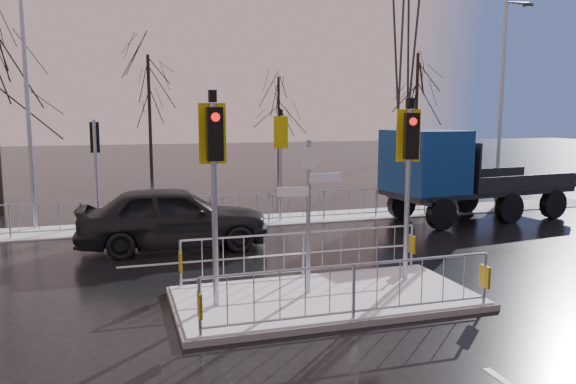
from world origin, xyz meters
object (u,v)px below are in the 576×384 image
object	(u,v)px
car_far_lane	(174,217)
street_lamp_left	(29,89)
traffic_island	(325,282)
flatbed_truck	(447,173)
street_lamp_right	(503,96)

from	to	relation	value
car_far_lane	street_lamp_left	size ratio (longest dim) A/B	0.63
traffic_island	flatbed_truck	world-z (taller)	traffic_island
car_far_lane	flatbed_truck	distance (m)	9.53
street_lamp_left	traffic_island	bearing A→B (deg)	-55.93
traffic_island	flatbed_truck	xyz separation A→B (m)	(7.01, 6.60, 1.30)
traffic_island	street_lamp_left	xyz separation A→B (m)	(-6.42, 9.49, 4.10)
traffic_island	street_lamp_left	distance (m)	12.17
traffic_island	street_lamp_right	world-z (taller)	street_lamp_right
street_lamp_right	street_lamp_left	distance (m)	17.03
traffic_island	car_far_lane	world-z (taller)	traffic_island
traffic_island	flatbed_truck	bearing A→B (deg)	43.29
traffic_island	car_far_lane	size ratio (longest dim) A/B	1.15
car_far_lane	street_lamp_left	bearing A→B (deg)	47.21
traffic_island	flatbed_truck	distance (m)	9.71
flatbed_truck	street_lamp_left	bearing A→B (deg)	167.86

